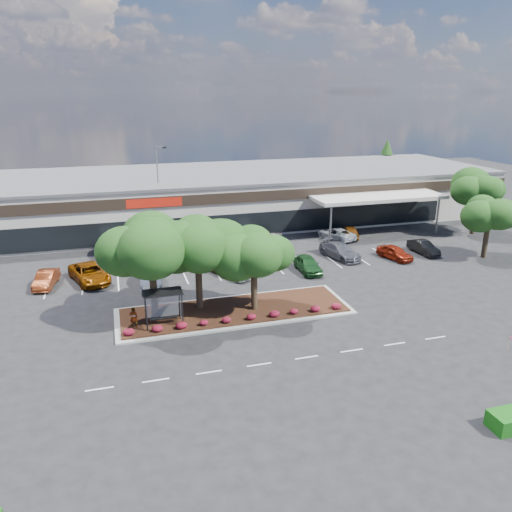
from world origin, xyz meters
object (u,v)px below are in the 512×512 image
object	(u,v)px
light_pole	(160,196)
survey_stake	(509,342)
car_0	(46,279)
car_1	(90,273)

from	to	relation	value
light_pole	survey_stake	distance (m)	39.90
car_0	survey_stake	bearing A→B (deg)	-25.36
light_pole	car_0	bearing A→B (deg)	-129.39
survey_stake	light_pole	bearing A→B (deg)	118.38
survey_stake	car_1	world-z (taller)	car_1
survey_stake	car_0	world-z (taller)	car_0
light_pole	survey_stake	xyz separation A→B (m)	(18.87, -34.92, -3.99)
car_0	light_pole	bearing A→B (deg)	59.74
car_1	survey_stake	bearing A→B (deg)	-56.54
light_pole	car_1	world-z (taller)	light_pole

